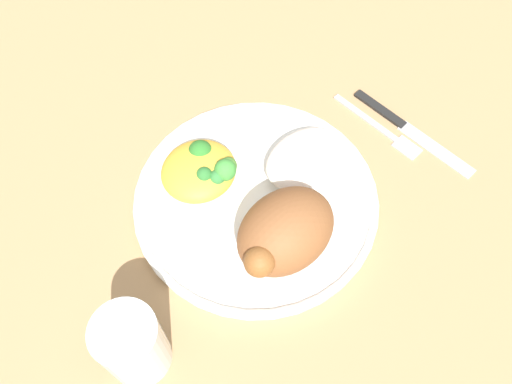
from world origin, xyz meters
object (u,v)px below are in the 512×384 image
roasted_chicken (285,232)px  water_glass (133,345)px  plate (256,200)px  fork (380,127)px  mac_cheese_with_broccoli (202,169)px  rice_pile (304,158)px  knife (401,123)px

roasted_chicken → water_glass: 0.19m
plate → water_glass: 0.22m
fork → water_glass: water_glass is taller
mac_cheese_with_broccoli → fork: 0.24m
rice_pile → mac_cheese_with_broccoli: 0.12m
roasted_chicken → fork: bearing=-167.3°
plate → roasted_chicken: size_ratio=2.40×
knife → mac_cheese_with_broccoli: bearing=-20.8°
plate → water_glass: (0.21, 0.06, 0.04)m
rice_pile → fork: bearing=173.0°
roasted_chicken → mac_cheese_with_broccoli: 0.13m
fork → water_glass: 0.41m
mac_cheese_with_broccoli → water_glass: bearing=34.2°
plate → fork: plate is taller
fork → plate: bearing=-6.0°
roasted_chicken → knife: roasted_chicken is taller
mac_cheese_with_broccoli → knife: (-0.25, 0.10, -0.03)m
plate → fork: size_ratio=2.03×
knife → water_glass: size_ratio=2.01×
roasted_chicken → rice_pile: 0.12m
rice_pile → knife: 0.16m
mac_cheese_with_broccoli → water_glass: 0.21m
roasted_chicken → mac_cheese_with_broccoli: roasted_chicken is taller
roasted_chicken → fork: (-0.22, -0.05, -0.06)m
plate → mac_cheese_with_broccoli: 0.07m
mac_cheese_with_broccoli → fork: mac_cheese_with_broccoli is taller
plate → rice_pile: rice_pile is taller
mac_cheese_with_broccoli → knife: size_ratio=0.47×
mac_cheese_with_broccoli → water_glass: size_ratio=0.95×
rice_pile → water_glass: 0.28m
fork → mac_cheese_with_broccoli: bearing=-19.9°
mac_cheese_with_broccoli → fork: bearing=160.1°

